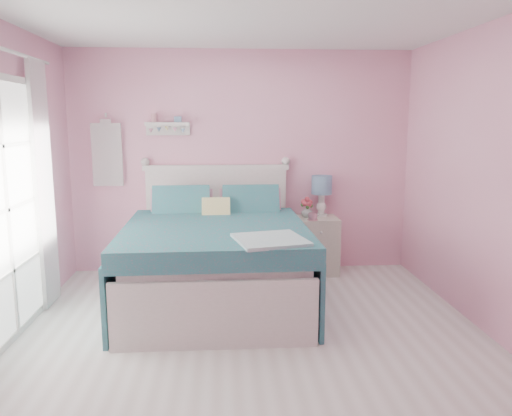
{
  "coord_description": "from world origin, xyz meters",
  "views": [
    {
      "loc": [
        -0.22,
        -3.67,
        1.79
      ],
      "look_at": [
        0.1,
        1.2,
        0.93
      ],
      "focal_mm": 35.0,
      "sensor_mm": 36.0,
      "label": 1
    }
  ],
  "objects": [
    {
      "name": "floor",
      "position": [
        0.0,
        0.0,
        0.0
      ],
      "size": [
        4.5,
        4.5,
        0.0
      ],
      "primitive_type": "plane",
      "color": "beige",
      "rests_on": "ground"
    },
    {
      "name": "room_shell",
      "position": [
        0.0,
        0.0,
        1.58
      ],
      "size": [
        4.5,
        4.5,
        4.5
      ],
      "color": "pink",
      "rests_on": "floor"
    },
    {
      "name": "bed",
      "position": [
        -0.3,
        1.15,
        0.42
      ],
      "size": [
        1.75,
        2.21,
        1.27
      ],
      "rotation": [
        0.0,
        0.0,
        0.02
      ],
      "color": "silver",
      "rests_on": "floor"
    },
    {
      "name": "nightstand",
      "position": [
        0.88,
        2.0,
        0.34
      ],
      "size": [
        0.46,
        0.46,
        0.67
      ],
      "color": "beige",
      "rests_on": "floor"
    },
    {
      "name": "table_lamp",
      "position": [
        0.94,
        2.11,
        1.0
      ],
      "size": [
        0.24,
        0.24,
        0.48
      ],
      "color": "white",
      "rests_on": "nightstand"
    },
    {
      "name": "vase",
      "position": [
        0.76,
        2.03,
        0.74
      ],
      "size": [
        0.17,
        0.17,
        0.14
      ],
      "primitive_type": "imported",
      "rotation": [
        0.0,
        0.0,
        0.38
      ],
      "color": "silver",
      "rests_on": "nightstand"
    },
    {
      "name": "teacup",
      "position": [
        0.79,
        1.84,
        0.71
      ],
      "size": [
        0.11,
        0.11,
        0.08
      ],
      "primitive_type": "imported",
      "rotation": [
        0.0,
        0.0,
        -0.03
      ],
      "color": "#BD7F94",
      "rests_on": "nightstand"
    },
    {
      "name": "roses",
      "position": [
        0.75,
        2.02,
        0.85
      ],
      "size": [
        0.14,
        0.11,
        0.12
      ],
      "color": "#CF4657",
      "rests_on": "vase"
    },
    {
      "name": "wall_shelf",
      "position": [
        -0.85,
        2.19,
        1.73
      ],
      "size": [
        0.5,
        0.15,
        0.25
      ],
      "color": "silver",
      "rests_on": "room_shell"
    },
    {
      "name": "hanging_dress",
      "position": [
        -1.55,
        2.18,
        1.4
      ],
      "size": [
        0.34,
        0.03,
        0.72
      ],
      "primitive_type": "cube",
      "color": "white",
      "rests_on": "room_shell"
    },
    {
      "name": "french_door",
      "position": [
        -1.97,
        0.4,
        1.07
      ],
      "size": [
        0.04,
        1.32,
        2.16
      ],
      "color": "silver",
      "rests_on": "floor"
    },
    {
      "name": "curtain_far",
      "position": [
        -1.92,
        1.14,
        1.18
      ],
      "size": [
        0.04,
        0.4,
        2.32
      ],
      "primitive_type": "cube",
      "color": "white",
      "rests_on": "floor"
    }
  ]
}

